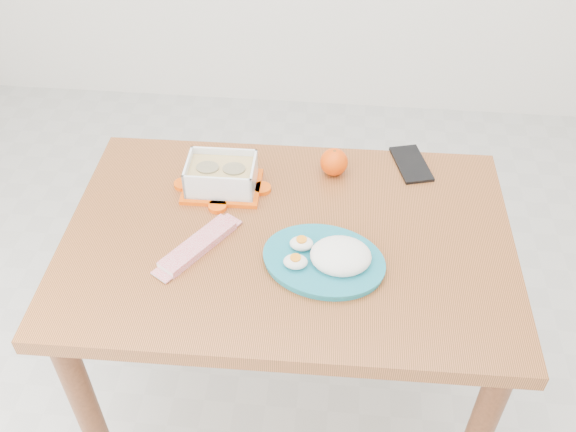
# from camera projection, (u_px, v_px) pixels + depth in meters

# --- Properties ---
(ground) EXTENTS (3.50, 3.50, 0.00)m
(ground) POSITION_uv_depth(u_px,v_px,m) (296.00, 408.00, 2.00)
(ground) COLOR #B7B7B2
(ground) RESTS_ON ground
(dining_table) EXTENTS (1.06, 0.72, 0.75)m
(dining_table) POSITION_uv_depth(u_px,v_px,m) (288.00, 269.00, 1.57)
(dining_table) COLOR #A8582F
(dining_table) RESTS_ON ground
(food_container) EXTENTS (0.19, 0.15, 0.08)m
(food_container) POSITION_uv_depth(u_px,v_px,m) (221.00, 176.00, 1.59)
(food_container) COLOR #F45207
(food_container) RESTS_ON dining_table
(orange_fruit) EXTENTS (0.07, 0.07, 0.07)m
(orange_fruit) POSITION_uv_depth(u_px,v_px,m) (334.00, 162.00, 1.64)
(orange_fruit) COLOR #E65604
(orange_fruit) RESTS_ON dining_table
(rice_plate) EXTENTS (0.33, 0.33, 0.07)m
(rice_plate) POSITION_uv_depth(u_px,v_px,m) (329.00, 257.00, 1.41)
(rice_plate) COLOR #187588
(rice_plate) RESTS_ON dining_table
(candy_bar) EXTENTS (0.15, 0.20, 0.02)m
(candy_bar) POSITION_uv_depth(u_px,v_px,m) (198.00, 245.00, 1.45)
(candy_bar) COLOR red
(candy_bar) RESTS_ON dining_table
(smartphone) EXTENTS (0.11, 0.17, 0.01)m
(smartphone) POSITION_uv_depth(u_px,v_px,m) (411.00, 164.00, 1.68)
(smartphone) COLOR black
(smartphone) RESTS_ON dining_table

